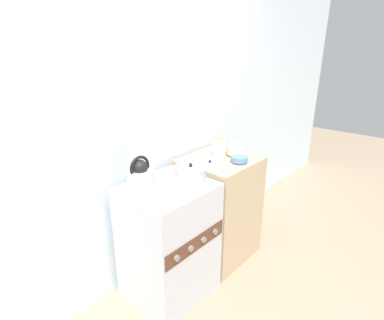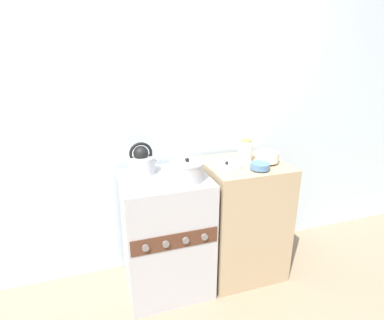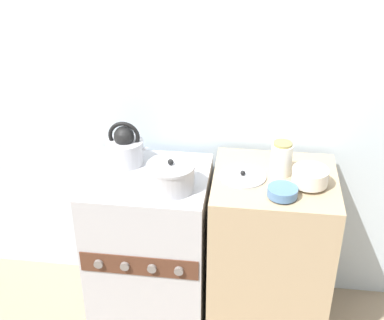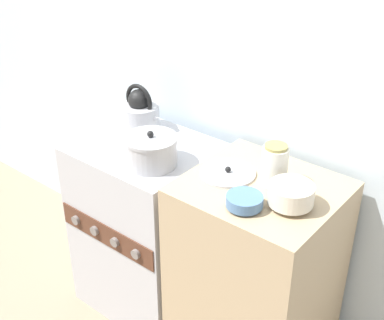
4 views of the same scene
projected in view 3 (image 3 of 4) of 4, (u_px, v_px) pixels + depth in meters
wall_back at (158, 81)px, 2.72m from camera, size 7.00×0.06×2.50m
stove at (151, 248)px, 2.81m from camera, size 0.60×0.55×0.89m
counter at (269, 255)px, 2.75m from camera, size 0.59×0.54×0.92m
kettle at (125, 148)px, 2.67m from camera, size 0.23×0.19×0.23m
cooking_pot at (171, 176)px, 2.47m from camera, size 0.23×0.23×0.16m
enamel_bowl at (310, 177)px, 2.43m from camera, size 0.17×0.17×0.09m
small_ceramic_bowl at (283, 192)px, 2.36m from camera, size 0.14×0.14×0.05m
storage_jar at (281, 159)px, 2.51m from camera, size 0.10×0.10×0.17m
loose_pot_lid at (243, 176)px, 2.52m from camera, size 0.22×0.22×0.03m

